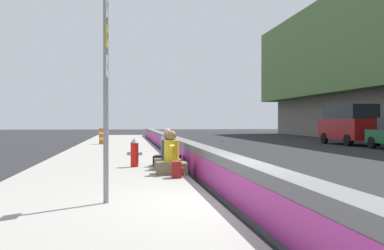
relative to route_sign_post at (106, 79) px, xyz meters
name	(u,v)px	position (x,y,z in m)	size (l,w,h in m)	color
ground_plane	(246,211)	(-0.29, -2.35, -2.23)	(160.00, 160.00, 0.00)	#232326
sidewalk_strip	(87,211)	(-0.29, 0.30, -2.16)	(80.00, 4.40, 0.14)	gray
jersey_barrier	(246,186)	(-0.29, -2.34, -1.81)	(76.00, 0.45, 0.85)	slate
route_sign_post	(106,79)	(0.00, 0.00, 0.00)	(0.44, 0.09, 3.60)	gray
fire_hydrant	(135,152)	(6.35, -0.58, -1.65)	(0.26, 0.46, 0.88)	red
seated_person_foreground	(172,160)	(4.23, -1.50, -1.74)	(0.73, 0.84, 1.13)	#706651
seated_person_middle	(168,157)	(5.57, -1.52, -1.76)	(0.71, 0.82, 1.08)	#706651
seated_person_rear	(167,154)	(6.62, -1.60, -1.73)	(0.85, 0.95, 1.16)	black
backpack	(177,170)	(3.40, -1.55, -1.90)	(0.32, 0.28, 0.40)	maroon
construction_barrel	(103,136)	(21.05, 1.05, -1.61)	(0.54, 0.54, 0.95)	orange
parked_car_midline	(349,124)	(20.68, -14.49, -0.88)	(5.14, 2.19, 2.56)	maroon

